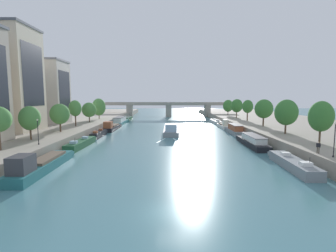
# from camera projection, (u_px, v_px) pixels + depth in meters

# --- Properties ---
(ground_plane) EXTENTS (400.00, 400.00, 0.00)m
(ground_plane) POSITION_uv_depth(u_px,v_px,m) (170.00, 212.00, 21.76)
(ground_plane) COLOR teal
(quay_left) EXTENTS (36.00, 170.00, 2.18)m
(quay_left) POSITION_uv_depth(u_px,v_px,m) (44.00, 126.00, 76.11)
(quay_left) COLOR gray
(quay_left) RESTS_ON ground
(quay_right) EXTENTS (36.00, 170.00, 2.18)m
(quay_right) POSITION_uv_depth(u_px,v_px,m) (291.00, 126.00, 76.44)
(quay_right) COLOR gray
(quay_right) RESTS_ON ground
(barge_midriver) EXTENTS (4.15, 20.13, 3.01)m
(barge_midriver) POSITION_uv_depth(u_px,v_px,m) (170.00, 129.00, 69.99)
(barge_midriver) COLOR gray
(barge_midriver) RESTS_ON ground
(wake_behind_barge) EXTENTS (5.60, 5.91, 0.03)m
(wake_behind_barge) POSITION_uv_depth(u_px,v_px,m) (168.00, 141.00, 57.05)
(wake_behind_barge) COLOR silver
(wake_behind_barge) RESTS_ON ground
(moored_boat_left_second) EXTENTS (3.08, 15.65, 3.18)m
(moored_boat_left_second) POSITION_uv_depth(u_px,v_px,m) (39.00, 165.00, 33.24)
(moored_boat_left_second) COLOR #23666B
(moored_boat_left_second) RESTS_ON ground
(moored_boat_left_downstream) EXTENTS (2.57, 12.60, 2.41)m
(moored_boat_left_downstream) POSITION_uv_depth(u_px,v_px,m) (80.00, 143.00, 49.87)
(moored_boat_left_downstream) COLOR #235633
(moored_boat_left_downstream) RESTS_ON ground
(moored_boat_left_midway) EXTENTS (1.81, 10.45, 2.44)m
(moored_boat_left_midway) POSITION_uv_depth(u_px,v_px,m) (98.00, 134.00, 62.53)
(moored_boat_left_midway) COLOR black
(moored_boat_left_midway) RESTS_ON ground
(moored_boat_left_near) EXTENTS (3.21, 14.20, 2.88)m
(moored_boat_left_near) POSITION_uv_depth(u_px,v_px,m) (110.00, 127.00, 75.30)
(moored_boat_left_near) COLOR black
(moored_boat_left_near) RESTS_ON ground
(moored_boat_left_end) EXTENTS (3.64, 16.66, 2.68)m
(moored_boat_left_end) POSITION_uv_depth(u_px,v_px,m) (119.00, 121.00, 91.39)
(moored_boat_left_end) COLOR #23666B
(moored_boat_left_end) RESTS_ON ground
(moored_boat_left_upstream) EXTENTS (2.28, 12.07, 2.24)m
(moored_boat_left_upstream) POSITION_uv_depth(u_px,v_px,m) (127.00, 118.00, 108.43)
(moored_boat_left_upstream) COLOR #235633
(moored_boat_left_upstream) RESTS_ON ground
(moored_boat_right_far) EXTENTS (2.80, 12.66, 2.42)m
(moored_boat_right_far) POSITION_uv_depth(u_px,v_px,m) (291.00, 163.00, 34.99)
(moored_boat_right_far) COLOR gray
(moored_boat_right_far) RESTS_ON ground
(moored_boat_right_gap_after) EXTENTS (2.83, 14.51, 2.28)m
(moored_boat_right_gap_after) POSITION_uv_depth(u_px,v_px,m) (251.00, 141.00, 50.86)
(moored_boat_right_gap_after) COLOR black
(moored_boat_right_gap_after) RESTS_ON ground
(moored_boat_right_lone) EXTENTS (2.60, 12.60, 2.58)m
(moored_boat_right_lone) POSITION_uv_depth(u_px,v_px,m) (233.00, 130.00, 67.74)
(moored_boat_right_lone) COLOR gray
(moored_boat_right_lone) RESTS_ON ground
(moored_boat_right_end) EXTENTS (1.84, 10.91, 2.93)m
(moored_boat_right_end) POSITION_uv_depth(u_px,v_px,m) (222.00, 125.00, 80.03)
(moored_boat_right_end) COLOR silver
(moored_boat_right_end) RESTS_ON ground
(moored_boat_right_midway) EXTENTS (2.70, 12.21, 2.24)m
(moored_boat_right_midway) POSITION_uv_depth(u_px,v_px,m) (214.00, 121.00, 95.34)
(moored_boat_right_midway) COLOR silver
(moored_boat_right_midway) RESTS_ON ground
(tree_left_third) EXTENTS (3.61, 3.61, 5.99)m
(tree_left_third) POSITION_uv_depth(u_px,v_px,m) (28.00, 118.00, 44.67)
(tree_left_third) COLOR brown
(tree_left_third) RESTS_ON quay_left
(tree_left_distant) EXTENTS (4.13, 4.13, 6.12)m
(tree_left_distant) POSITION_uv_depth(u_px,v_px,m) (58.00, 114.00, 54.98)
(tree_left_distant) COLOR brown
(tree_left_distant) RESTS_ON quay_left
(tree_left_midway) EXTENTS (3.23, 3.23, 6.73)m
(tree_left_midway) POSITION_uv_depth(u_px,v_px,m) (74.00, 108.00, 65.93)
(tree_left_midway) COLOR brown
(tree_left_midway) RESTS_ON quay_left
(tree_left_nearest) EXTENTS (4.25, 4.25, 5.91)m
(tree_left_nearest) POSITION_uv_depth(u_px,v_px,m) (88.00, 110.00, 76.57)
(tree_left_nearest) COLOR brown
(tree_left_nearest) RESTS_ON quay_left
(tree_left_by_lamp) EXTENTS (4.58, 4.58, 7.05)m
(tree_left_by_lamp) POSITION_uv_depth(u_px,v_px,m) (98.00, 107.00, 87.50)
(tree_left_by_lamp) COLOR brown
(tree_left_by_lamp) RESTS_ON quay_left
(tree_right_by_lamp) EXTENTS (3.76, 3.76, 6.95)m
(tree_right_by_lamp) POSITION_uv_depth(u_px,v_px,m) (319.00, 116.00, 40.44)
(tree_right_by_lamp) COLOR brown
(tree_right_by_lamp) RESTS_ON quay_right
(tree_right_past_mid) EXTENTS (4.60, 4.60, 7.07)m
(tree_right_past_mid) POSITION_uv_depth(u_px,v_px,m) (285.00, 112.00, 52.36)
(tree_right_past_mid) COLOR brown
(tree_right_past_mid) RESTS_ON quay_right
(tree_right_far) EXTENTS (4.61, 4.61, 6.97)m
(tree_right_far) POSITION_uv_depth(u_px,v_px,m) (263.00, 109.00, 65.91)
(tree_right_far) COLOR brown
(tree_right_far) RESTS_ON quay_right
(tree_right_end_of_row) EXTENTS (3.36, 3.36, 6.65)m
(tree_right_end_of_row) POSITION_uv_depth(u_px,v_px,m) (246.00, 107.00, 80.18)
(tree_right_end_of_row) COLOR brown
(tree_right_end_of_row) RESTS_ON quay_right
(tree_right_midway) EXTENTS (4.15, 4.15, 6.81)m
(tree_right_midway) POSITION_uv_depth(u_px,v_px,m) (236.00, 106.00, 91.53)
(tree_right_midway) COLOR brown
(tree_right_midway) RESTS_ON quay_right
(tree_right_third) EXTENTS (4.16, 4.16, 6.37)m
(tree_right_third) POSITION_uv_depth(u_px,v_px,m) (227.00, 106.00, 105.34)
(tree_right_third) COLOR brown
(tree_right_third) RESTS_ON quay_right
(lamppost_left_bank) EXTENTS (0.28, 0.28, 4.09)m
(lamppost_left_bank) POSITION_uv_depth(u_px,v_px,m) (37.00, 131.00, 40.40)
(lamppost_left_bank) COLOR black
(lamppost_left_bank) RESTS_ON quay_left
(lamppost_right_bank) EXTENTS (0.28, 0.28, 4.48)m
(lamppost_right_bank) POSITION_uv_depth(u_px,v_px,m) (333.00, 138.00, 32.02)
(lamppost_right_bank) COLOR black
(lamppost_right_bank) RESTS_ON quay_right
(building_left_middle) EXTENTS (10.48, 11.05, 22.84)m
(building_left_middle) POSITION_uv_depth(u_px,v_px,m) (9.00, 79.00, 55.56)
(building_left_middle) COLOR beige
(building_left_middle) RESTS_ON quay_left
(building_left_tall) EXTENTS (10.48, 9.69, 17.94)m
(building_left_tall) POSITION_uv_depth(u_px,v_px,m) (46.00, 92.00, 72.40)
(building_left_tall) COLOR #BCB2A8
(building_left_tall) RESTS_ON quay_left
(bridge_far) EXTENTS (62.29, 4.40, 7.17)m
(bridge_far) POSITION_uv_depth(u_px,v_px,m) (167.00, 107.00, 125.34)
(bridge_far) COLOR gray
(bridge_far) RESTS_ON ground
(person_on_quay) EXTENTS (0.45, 0.36, 1.62)m
(person_on_quay) POSITION_uv_depth(u_px,v_px,m) (317.00, 146.00, 34.34)
(person_on_quay) COLOR #473D33
(person_on_quay) RESTS_ON quay_right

